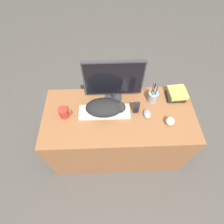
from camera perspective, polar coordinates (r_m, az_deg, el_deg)
ground_plane at (r=2.10m, az=2.21°, el=-19.06°), size 12.00×12.00×0.00m
desk at (r=1.88m, az=2.00°, el=-6.81°), size 1.38×0.63×0.72m
keyboard at (r=1.57m, az=-2.44°, el=0.03°), size 0.45×0.15×0.02m
cat at (r=1.51m, az=-1.93°, el=1.54°), size 0.35×0.20×0.12m
monitor at (r=1.49m, az=0.54°, el=10.41°), size 0.51×0.16×0.44m
computer_mouse at (r=1.58m, az=11.39°, el=-0.56°), size 0.07×0.10×0.03m
coffee_mug at (r=1.57m, az=-15.37°, el=-0.15°), size 0.12×0.08×0.10m
pen_cup at (r=1.66m, az=13.18°, el=4.95°), size 0.09×0.09×0.23m
baseball at (r=1.56m, az=18.42°, el=-2.83°), size 0.08×0.08×0.08m
phone at (r=1.54m, az=7.94°, el=1.41°), size 0.05×0.03×0.14m
book_stack at (r=1.76m, az=20.31°, el=5.42°), size 0.18×0.18×0.08m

